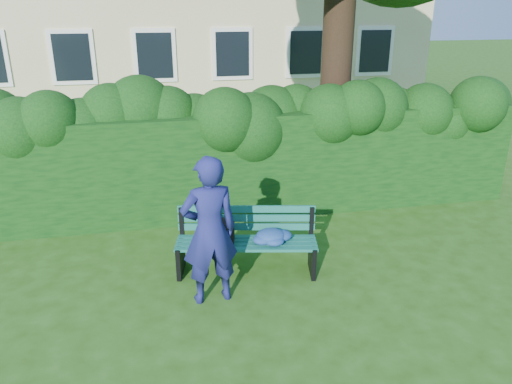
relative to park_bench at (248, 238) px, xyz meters
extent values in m
plane|color=#254A0F|center=(0.24, -0.02, -0.50)|extent=(80.00, 80.00, 0.00)
cube|color=white|center=(-3.36, 9.96, 1.50)|extent=(1.30, 0.08, 1.60)
cube|color=black|center=(-3.36, 9.92, 1.50)|extent=(1.05, 0.04, 1.35)
cube|color=white|center=(-0.96, 9.96, 1.50)|extent=(1.30, 0.08, 1.60)
cube|color=black|center=(-0.96, 9.92, 1.50)|extent=(1.05, 0.04, 1.35)
cube|color=white|center=(1.44, 9.96, 1.50)|extent=(1.30, 0.08, 1.60)
cube|color=black|center=(1.44, 9.92, 1.50)|extent=(1.05, 0.04, 1.35)
cube|color=white|center=(3.84, 9.96, 1.50)|extent=(1.30, 0.08, 1.60)
cube|color=black|center=(3.84, 9.92, 1.50)|extent=(1.05, 0.04, 1.35)
cube|color=white|center=(6.24, 9.96, 1.50)|extent=(1.30, 0.08, 1.60)
cube|color=black|center=(6.24, 9.92, 1.50)|extent=(1.05, 0.04, 1.35)
cube|color=black|center=(0.24, 2.18, 0.40)|extent=(10.00, 1.00, 1.80)
cylinder|color=black|center=(2.23, 2.86, 2.24)|extent=(0.57, 0.57, 5.48)
cube|color=#0D4442|center=(-0.06, -0.21, -0.05)|extent=(1.90, 0.49, 0.04)
cube|color=#0D4442|center=(-0.04, -0.10, -0.05)|extent=(1.90, 0.49, 0.04)
cube|color=#0D4442|center=(-0.02, 0.02, -0.05)|extent=(1.90, 0.49, 0.04)
cube|color=#0D4442|center=(0.01, 0.14, -0.05)|extent=(1.90, 0.49, 0.04)
cube|color=#0D4442|center=(0.02, 0.22, 0.08)|extent=(1.89, 0.42, 0.10)
cube|color=#0D4442|center=(0.03, 0.23, 0.21)|extent=(1.89, 0.42, 0.10)
cube|color=#0D4442|center=(0.03, 0.24, 0.34)|extent=(1.89, 0.42, 0.10)
cube|color=black|center=(-0.92, 0.15, -0.28)|extent=(0.16, 0.50, 0.44)
cube|color=black|center=(-0.87, 0.40, 0.15)|extent=(0.07, 0.07, 0.45)
cube|color=black|center=(-0.93, 0.10, -0.06)|extent=(0.14, 0.42, 0.05)
cube|color=black|center=(0.86, -0.22, -0.28)|extent=(0.16, 0.50, 0.44)
cube|color=black|center=(0.92, 0.03, 0.15)|extent=(0.07, 0.07, 0.45)
cube|color=black|center=(0.85, -0.27, -0.06)|extent=(0.14, 0.42, 0.05)
cube|color=white|center=(-0.30, -0.03, -0.02)|extent=(0.20, 0.16, 0.02)
cube|color=black|center=(-0.38, 0.03, 0.10)|extent=(0.43, 0.32, 0.26)
imported|color=navy|center=(-0.59, -0.60, 0.45)|extent=(0.74, 0.54, 1.90)
camera|label=1|loc=(-1.15, -6.05, 3.04)|focal=35.00mm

